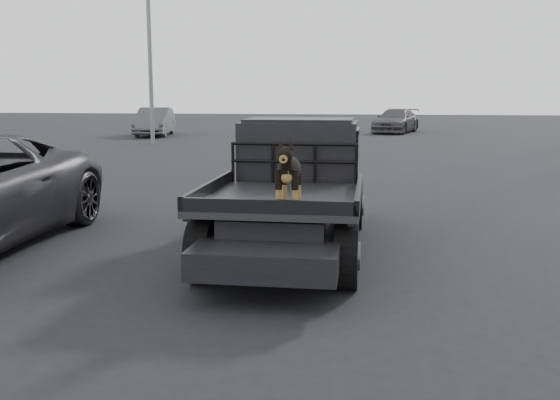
% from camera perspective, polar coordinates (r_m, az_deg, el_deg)
% --- Properties ---
extents(ground, '(120.00, 120.00, 0.00)m').
position_cam_1_polar(ground, '(6.91, -7.78, -8.71)').
color(ground, black).
rests_on(ground, ground).
extents(flatbed_ute, '(2.00, 5.40, 0.92)m').
position_cam_1_polar(flatbed_ute, '(8.74, 1.09, -1.59)').
color(flatbed_ute, black).
rests_on(flatbed_ute, ground).
extents(ute_cab, '(1.72, 1.30, 0.88)m').
position_cam_1_polar(ute_cab, '(9.55, 1.83, 4.83)').
color(ute_cab, black).
rests_on(ute_cab, flatbed_ute).
extents(headache_rack, '(1.80, 0.08, 0.55)m').
position_cam_1_polar(headache_rack, '(8.83, 1.27, 3.35)').
color(headache_rack, black).
rests_on(headache_rack, flatbed_ute).
extents(dog, '(0.32, 0.60, 0.74)m').
position_cam_1_polar(dog, '(6.88, 0.83, 2.33)').
color(dog, black).
rests_on(dog, flatbed_ute).
extents(distant_car_a, '(2.26, 4.59, 1.45)m').
position_cam_1_polar(distant_car_a, '(33.15, -11.39, 7.04)').
color(distant_car_a, '#48484C').
rests_on(distant_car_a, ground).
extents(distant_car_b, '(3.06, 4.89, 1.32)m').
position_cam_1_polar(distant_car_b, '(35.65, 10.54, 7.14)').
color(distant_car_b, '#414145').
rests_on(distant_car_b, ground).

